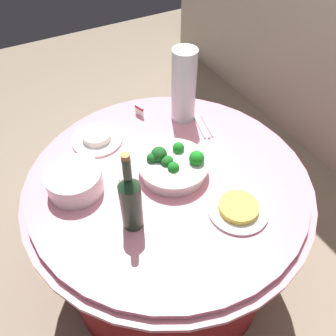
{
  "coord_description": "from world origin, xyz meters",
  "views": [
    {
      "loc": [
        0.83,
        -0.45,
        1.77
      ],
      "look_at": [
        0.0,
        0.0,
        0.79
      ],
      "focal_mm": 37.79,
      "sensor_mm": 36.0,
      "label": 1
    }
  ],
  "objects_px": {
    "wine_bottle": "(131,200)",
    "food_plate_fried_egg": "(238,209)",
    "plate_stack": "(75,181)",
    "serving_tongs": "(204,127)",
    "label_placard_front": "(139,110)",
    "label_placard_mid": "(122,185)",
    "food_plate_rice": "(97,138)",
    "broccoli_bowl": "(173,165)",
    "decorative_fruit_vase": "(184,88)"
  },
  "relations": [
    {
      "from": "wine_bottle",
      "to": "label_placard_front",
      "type": "distance_m",
      "value": 0.63
    },
    {
      "from": "decorative_fruit_vase",
      "to": "food_plate_rice",
      "type": "height_order",
      "value": "decorative_fruit_vase"
    },
    {
      "from": "wine_bottle",
      "to": "label_placard_front",
      "type": "xyz_separation_m",
      "value": [
        -0.55,
        0.29,
        -0.1
      ]
    },
    {
      "from": "food_plate_fried_egg",
      "to": "broccoli_bowl",
      "type": "bearing_deg",
      "value": -158.3
    },
    {
      "from": "wine_bottle",
      "to": "label_placard_mid",
      "type": "height_order",
      "value": "wine_bottle"
    },
    {
      "from": "plate_stack",
      "to": "wine_bottle",
      "type": "relative_size",
      "value": 0.62
    },
    {
      "from": "decorative_fruit_vase",
      "to": "label_placard_mid",
      "type": "height_order",
      "value": "decorative_fruit_vase"
    },
    {
      "from": "serving_tongs",
      "to": "decorative_fruit_vase",
      "type": "bearing_deg",
      "value": -159.72
    },
    {
      "from": "serving_tongs",
      "to": "label_placard_front",
      "type": "bearing_deg",
      "value": -135.68
    },
    {
      "from": "food_plate_rice",
      "to": "food_plate_fried_egg",
      "type": "xyz_separation_m",
      "value": [
        0.61,
        0.31,
        -0.0
      ]
    },
    {
      "from": "label_placard_front",
      "to": "label_placard_mid",
      "type": "relative_size",
      "value": 1.0
    },
    {
      "from": "broccoli_bowl",
      "to": "decorative_fruit_vase",
      "type": "relative_size",
      "value": 0.82
    },
    {
      "from": "plate_stack",
      "to": "food_plate_fried_egg",
      "type": "bearing_deg",
      "value": 51.49
    },
    {
      "from": "food_plate_rice",
      "to": "label_placard_mid",
      "type": "distance_m",
      "value": 0.32
    },
    {
      "from": "plate_stack",
      "to": "decorative_fruit_vase",
      "type": "height_order",
      "value": "decorative_fruit_vase"
    },
    {
      "from": "plate_stack",
      "to": "decorative_fruit_vase",
      "type": "relative_size",
      "value": 0.62
    },
    {
      "from": "serving_tongs",
      "to": "food_plate_fried_egg",
      "type": "height_order",
      "value": "food_plate_fried_egg"
    },
    {
      "from": "wine_bottle",
      "to": "serving_tongs",
      "type": "bearing_deg",
      "value": 122.84
    },
    {
      "from": "wine_bottle",
      "to": "serving_tongs",
      "type": "height_order",
      "value": "wine_bottle"
    },
    {
      "from": "broccoli_bowl",
      "to": "decorative_fruit_vase",
      "type": "height_order",
      "value": "decorative_fruit_vase"
    },
    {
      "from": "wine_bottle",
      "to": "food_plate_fried_egg",
      "type": "distance_m",
      "value": 0.4
    },
    {
      "from": "serving_tongs",
      "to": "food_plate_fried_egg",
      "type": "relative_size",
      "value": 0.76
    },
    {
      "from": "food_plate_fried_egg",
      "to": "label_placard_front",
      "type": "height_order",
      "value": "label_placard_front"
    },
    {
      "from": "serving_tongs",
      "to": "food_plate_fried_egg",
      "type": "distance_m",
      "value": 0.48
    },
    {
      "from": "plate_stack",
      "to": "food_plate_rice",
      "type": "bearing_deg",
      "value": 143.02
    },
    {
      "from": "label_placard_mid",
      "to": "food_plate_fried_egg",
      "type": "bearing_deg",
      "value": 48.53
    },
    {
      "from": "food_plate_rice",
      "to": "broccoli_bowl",
      "type": "bearing_deg",
      "value": 31.44
    },
    {
      "from": "food_plate_fried_egg",
      "to": "serving_tongs",
      "type": "bearing_deg",
      "value": 162.11
    },
    {
      "from": "label_placard_front",
      "to": "broccoli_bowl",
      "type": "bearing_deg",
      "value": -6.03
    },
    {
      "from": "wine_bottle",
      "to": "decorative_fruit_vase",
      "type": "distance_m",
      "value": 0.64
    },
    {
      "from": "broccoli_bowl",
      "to": "plate_stack",
      "type": "height_order",
      "value": "broccoli_bowl"
    },
    {
      "from": "wine_bottle",
      "to": "decorative_fruit_vase",
      "type": "height_order",
      "value": "decorative_fruit_vase"
    },
    {
      "from": "plate_stack",
      "to": "food_plate_rice",
      "type": "relative_size",
      "value": 0.95
    },
    {
      "from": "food_plate_rice",
      "to": "label_placard_front",
      "type": "bearing_deg",
      "value": 107.17
    },
    {
      "from": "broccoli_bowl",
      "to": "label_placard_front",
      "type": "distance_m",
      "value": 0.4
    },
    {
      "from": "wine_bottle",
      "to": "food_plate_fried_egg",
      "type": "height_order",
      "value": "wine_bottle"
    },
    {
      "from": "label_placard_mid",
      "to": "plate_stack",
      "type": "bearing_deg",
      "value": -121.33
    },
    {
      "from": "plate_stack",
      "to": "serving_tongs",
      "type": "relative_size",
      "value": 1.26
    },
    {
      "from": "decorative_fruit_vase",
      "to": "food_plate_rice",
      "type": "bearing_deg",
      "value": -94.29
    },
    {
      "from": "serving_tongs",
      "to": "food_plate_rice",
      "type": "relative_size",
      "value": 0.76
    },
    {
      "from": "plate_stack",
      "to": "broccoli_bowl",
      "type": "bearing_deg",
      "value": 74.76
    },
    {
      "from": "food_plate_rice",
      "to": "label_placard_front",
      "type": "distance_m",
      "value": 0.25
    },
    {
      "from": "decorative_fruit_vase",
      "to": "food_plate_fried_egg",
      "type": "distance_m",
      "value": 0.6
    },
    {
      "from": "food_plate_fried_egg",
      "to": "label_placard_front",
      "type": "xyz_separation_m",
      "value": [
        -0.68,
        -0.07,
        0.02
      ]
    },
    {
      "from": "decorative_fruit_vase",
      "to": "serving_tongs",
      "type": "xyz_separation_m",
      "value": [
        0.12,
        0.04,
        -0.16
      ]
    },
    {
      "from": "broccoli_bowl",
      "to": "serving_tongs",
      "type": "bearing_deg",
      "value": 124.14
    },
    {
      "from": "broccoli_bowl",
      "to": "food_plate_fried_egg",
      "type": "height_order",
      "value": "broccoli_bowl"
    },
    {
      "from": "decorative_fruit_vase",
      "to": "label_placard_front",
      "type": "height_order",
      "value": "decorative_fruit_vase"
    },
    {
      "from": "wine_bottle",
      "to": "label_placard_front",
      "type": "bearing_deg",
      "value": 152.47
    },
    {
      "from": "label_placard_mid",
      "to": "decorative_fruit_vase",
      "type": "bearing_deg",
      "value": 123.63
    }
  ]
}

